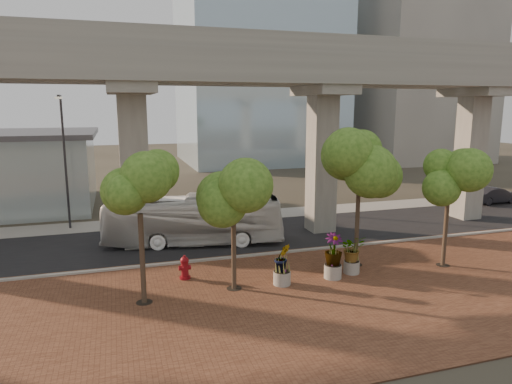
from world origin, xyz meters
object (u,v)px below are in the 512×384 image
object	(u,v)px
planter_front	(352,250)
transit_bus	(194,220)
parked_car	(494,195)
fire_hydrant	(185,267)

from	to	relation	value
planter_front	transit_bus	bearing A→B (deg)	132.12
parked_car	planter_front	world-z (taller)	planter_front
parked_car	fire_hydrant	bearing A→B (deg)	106.41
transit_bus	planter_front	xyz separation A→B (m)	(6.68, -7.39, -0.25)
planter_front	fire_hydrant	bearing A→B (deg)	168.11
parked_car	planter_front	bearing A→B (deg)	116.98
parked_car	planter_front	xyz separation A→B (m)	(-20.21, -11.53, 0.53)
fire_hydrant	planter_front	bearing A→B (deg)	-11.89
fire_hydrant	parked_car	bearing A→B (deg)	19.12
transit_bus	parked_car	size ratio (longest dim) A/B	2.48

